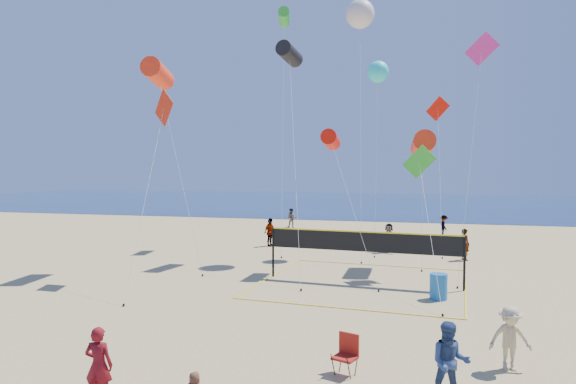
% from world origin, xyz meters
% --- Properties ---
extents(ground, '(120.00, 120.00, 0.00)m').
position_xyz_m(ground, '(0.00, 0.00, 0.00)').
color(ground, tan).
rests_on(ground, ground).
extents(ocean, '(140.00, 50.00, 0.03)m').
position_xyz_m(ocean, '(0.00, 62.00, 0.01)').
color(ocean, navy).
rests_on(ocean, ground).
extents(woman, '(0.69, 0.49, 1.76)m').
position_xyz_m(woman, '(-3.06, -1.95, 0.88)').
color(woman, maroon).
rests_on(woman, ground).
extents(bystander_a, '(0.89, 0.69, 1.83)m').
position_xyz_m(bystander_a, '(4.60, 0.01, 0.92)').
color(bystander_a, navy).
rests_on(bystander_a, ground).
extents(bystander_b, '(1.18, 0.79, 1.69)m').
position_xyz_m(bystander_b, '(6.25, 2.28, 0.84)').
color(bystander_b, '#C8B585').
rests_on(bystander_b, ground).
extents(far_person_0, '(0.81, 1.18, 1.86)m').
position_xyz_m(far_person_0, '(-5.41, 20.55, 0.93)').
color(far_person_0, gray).
rests_on(far_person_0, ground).
extents(far_person_1, '(1.73, 0.86, 1.79)m').
position_xyz_m(far_person_1, '(2.34, 19.97, 0.89)').
color(far_person_1, gray).
rests_on(far_person_1, ground).
extents(far_person_2, '(0.74, 0.78, 1.79)m').
position_xyz_m(far_person_2, '(6.62, 18.34, 0.90)').
color(far_person_2, gray).
rests_on(far_person_2, ground).
extents(far_person_3, '(0.80, 0.62, 1.64)m').
position_xyz_m(far_person_3, '(-6.36, 30.83, 0.82)').
color(far_person_3, gray).
rests_on(far_person_3, ground).
extents(far_person_4, '(0.81, 1.15, 1.63)m').
position_xyz_m(far_person_4, '(6.03, 27.93, 0.81)').
color(far_person_4, gray).
rests_on(far_person_4, ground).
extents(camp_chair, '(0.70, 0.81, 1.15)m').
position_xyz_m(camp_chair, '(2.14, 1.01, 0.59)').
color(camp_chair, maroon).
rests_on(camp_chair, ground).
extents(trash_barrel, '(0.83, 0.83, 1.03)m').
position_xyz_m(trash_barrel, '(4.78, 9.21, 0.52)').
color(trash_barrel, '#1B67B4').
rests_on(trash_barrel, ground).
extents(volleyball_net, '(9.65, 9.51, 2.38)m').
position_xyz_m(volleyball_net, '(1.58, 11.31, 1.63)').
color(volleyball_net, black).
rests_on(volleyball_net, ground).
extents(kite_0, '(3.65, 2.61, 10.68)m').
position_xyz_m(kite_0, '(-8.96, 12.17, 10.00)').
color(kite_0, '#FF3314').
rests_on(kite_0, ground).
extents(kite_1, '(2.97, 8.82, 12.29)m').
position_xyz_m(kite_1, '(-3.19, 16.84, 11.68)').
color(kite_1, black).
rests_on(kite_1, ground).
extents(kite_2, '(3.16, 4.99, 7.16)m').
position_xyz_m(kite_2, '(-0.32, 13.89, 6.63)').
color(kite_2, red).
rests_on(kite_2, ground).
extents(kite_3, '(1.59, 5.58, 8.93)m').
position_xyz_m(kite_3, '(-7.65, 10.09, 7.67)').
color(kite_3, red).
rests_on(kite_3, ground).
extents(kite_4, '(1.64, 6.76, 6.33)m').
position_xyz_m(kite_4, '(4.06, 12.96, 5.24)').
color(kite_4, green).
rests_on(kite_4, ground).
extents(kite_5, '(2.27, 4.89, 12.08)m').
position_xyz_m(kite_5, '(6.97, 15.68, 10.57)').
color(kite_5, '#E32D91').
rests_on(kite_5, ground).
extents(kite_6, '(2.12, 3.67, 14.96)m').
position_xyz_m(kite_6, '(0.63, 18.51, 14.12)').
color(kite_6, silver).
rests_on(kite_6, ground).
extents(kite_7, '(1.43, 2.43, 11.61)m').
position_xyz_m(kite_7, '(1.62, 19.63, 10.96)').
color(kite_7, '#27E5E7').
rests_on(kite_7, ground).
extents(kite_8, '(1.87, 6.70, 15.85)m').
position_xyz_m(kite_8, '(-4.85, 22.21, 15.32)').
color(kite_8, green).
rests_on(kite_8, ground).
extents(kite_9, '(1.63, 8.30, 10.27)m').
position_xyz_m(kite_9, '(5.40, 25.96, 8.88)').
color(kite_9, red).
rests_on(kite_9, ground).
extents(kite_10, '(1.28, 2.77, 7.16)m').
position_xyz_m(kite_10, '(4.22, 15.91, 6.42)').
color(kite_10, '#FF3314').
rests_on(kite_10, ground).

